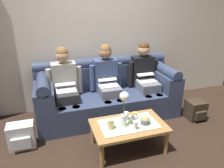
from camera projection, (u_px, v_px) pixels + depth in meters
The scene contains 16 objects.
ground_plane at pixel (133, 156), 2.76m from camera, with size 14.00×14.00×0.00m, color black.
back_wall_patterned at pixel (98, 26), 3.73m from camera, with size 6.00×0.12×2.90m, color beige.
couch at pixel (107, 94), 3.66m from camera, with size 2.32×0.88×0.96m.
person_left at pixel (65, 83), 3.35m from camera, with size 0.56×0.67×1.22m.
person_middle at pixel (107, 79), 3.55m from camera, with size 0.56×0.67×1.22m.
person_right at pixel (145, 75), 3.74m from camera, with size 0.56×0.67×1.22m.
coffee_table at pixel (129, 127), 2.79m from camera, with size 0.96×0.60×0.38m.
flower_vase at pixel (124, 105), 2.61m from camera, with size 0.12×0.12×0.48m.
snack_bowl at pixel (145, 121), 2.76m from camera, with size 0.12×0.12×0.10m.
cup_near_left at pixel (111, 124), 2.64m from camera, with size 0.08×0.08×0.13m, color #DBB77A.
cup_near_right at pixel (134, 119), 2.79m from camera, with size 0.08×0.08×0.09m, color silver.
cup_far_center at pixel (135, 125), 2.64m from camera, with size 0.06×0.06×0.11m, color silver.
cup_far_left at pixel (135, 115), 2.89m from camera, with size 0.07×0.07×0.08m, color gold.
cup_far_right at pixel (126, 116), 2.85m from camera, with size 0.07×0.07×0.11m, color white.
backpack_left at pixel (22, 136), 2.86m from camera, with size 0.34×0.25×0.36m.
backpack_right at pixel (196, 110), 3.57m from camera, with size 0.29×0.30×0.32m.
Camera 1 is at (-0.93, -2.03, 1.88)m, focal length 34.13 mm.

